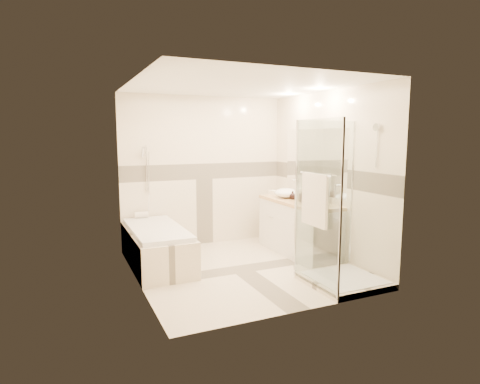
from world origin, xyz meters
name	(u,v)px	position (x,y,z in m)	size (l,w,h in m)	color
room	(244,179)	(0.06, 0.01, 1.26)	(2.82, 3.02, 2.52)	beige
bathtub	(157,244)	(-1.02, 0.65, 0.31)	(0.75, 1.70, 0.56)	beige
vanity	(298,227)	(1.12, 0.30, 0.43)	(0.58, 1.62, 0.85)	silver
shower_enclosure	(334,244)	(0.83, -0.97, 0.51)	(0.96, 0.93, 2.04)	beige
vessel_sink_near	(286,193)	(1.10, 0.65, 0.93)	(0.38, 0.38, 0.15)	white
vessel_sink_far	(316,200)	(1.10, -0.17, 0.92)	(0.36, 0.36, 0.15)	white
faucet_near	(298,186)	(1.32, 0.65, 1.02)	(0.12, 0.03, 0.30)	silver
faucet_far	(328,193)	(1.32, -0.17, 1.02)	(0.12, 0.03, 0.29)	silver
amenity_bottle_a	(302,196)	(1.10, 0.18, 0.94)	(0.08, 0.08, 0.18)	black
amenity_bottle_b	(293,195)	(1.10, 0.45, 0.92)	(0.10, 0.10, 0.13)	black
folded_towels	(275,193)	(1.10, 1.02, 0.88)	(0.13, 0.22, 0.07)	white
rolled_towel	(141,215)	(-1.09, 1.41, 0.61)	(0.10, 0.10, 0.21)	white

